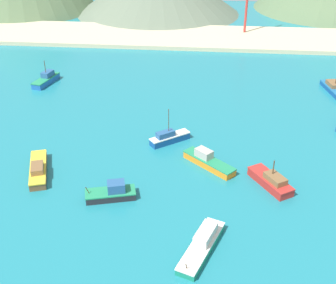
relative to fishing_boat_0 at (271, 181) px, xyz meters
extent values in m
cube|color=teal|center=(-20.53, -3.80, -1.21)|extent=(260.00, 280.00, 0.50)
cube|color=red|center=(-0.10, 0.16, -0.33)|extent=(6.86, 8.59, 1.25)
cube|color=red|center=(-0.10, 0.16, 0.40)|extent=(7.00, 8.76, 0.20)
cube|color=brown|center=(0.46, -0.73, 0.99)|extent=(3.72, 4.20, 0.99)
cylinder|color=#4C3823|center=(0.07, -0.11, 2.68)|extent=(0.19, 0.19, 2.39)
cube|color=#14478C|center=(-17.43, 12.63, -0.35)|extent=(7.40, 6.36, 1.20)
cube|color=white|center=(-17.43, 12.63, 0.35)|extent=(7.55, 6.48, 0.20)
cube|color=#28568C|center=(-18.20, 12.03, 0.99)|extent=(3.67, 3.31, 1.08)
cylinder|color=#4C3823|center=(-17.65, 12.46, 3.73)|extent=(0.13, 0.13, 4.41)
cube|color=#14478C|center=(18.88, 39.79, -0.50)|extent=(5.08, 10.92, 0.91)
cube|color=#1E669E|center=(18.88, 39.79, 0.06)|extent=(5.18, 11.14, 0.20)
cube|color=brown|center=(18.63, 41.08, 0.61)|extent=(3.07, 4.38, 0.91)
cube|color=orange|center=(-9.96, 4.84, -0.38)|extent=(9.13, 8.49, 1.16)
cube|color=#238C5B|center=(-9.96, 4.84, 0.30)|extent=(9.31, 8.66, 0.20)
cube|color=#B2ADA3|center=(-10.90, 5.68, 1.09)|extent=(3.40, 3.30, 1.38)
cube|color=#198466|center=(-10.60, -15.85, -0.49)|extent=(6.19, 11.02, 0.92)
cube|color=white|center=(-10.60, -15.85, 0.07)|extent=(6.31, 11.24, 0.20)
cube|color=beige|center=(-10.12, -14.59, 0.86)|extent=(3.33, 4.75, 1.38)
cylinder|color=#4C3823|center=(-12.30, -20.41, 0.61)|extent=(0.31, 0.56, 1.26)
cube|color=#232328|center=(-24.89, -5.65, -0.43)|extent=(7.98, 4.65, 1.04)
cube|color=#238C5B|center=(-24.89, -5.65, 0.19)|extent=(8.14, 4.74, 0.20)
cube|color=#28568C|center=(-23.98, -5.40, 1.05)|extent=(3.10, 2.70, 1.54)
cylinder|color=#4C3823|center=(-28.15, -6.54, 0.81)|extent=(0.62, 0.28, 1.41)
cube|color=brown|center=(-38.35, -0.03, -0.38)|extent=(5.75, 10.81, 1.15)
cube|color=gold|center=(-38.35, -0.03, 0.30)|extent=(5.87, 11.02, 0.20)
cube|color=brown|center=(-37.93, -1.28, 0.87)|extent=(2.89, 3.81, 0.95)
cube|color=#1E5BA8|center=(-50.31, 38.41, -0.31)|extent=(4.50, 9.08, 1.29)
cube|color=#238C5B|center=(-50.31, 38.41, 0.44)|extent=(4.59, 9.27, 0.20)
cube|color=#28568C|center=(-50.05, 39.47, 1.17)|extent=(2.62, 3.64, 1.27)
cylinder|color=#4C3823|center=(-50.21, 38.83, 3.30)|extent=(0.15, 0.15, 2.98)
cube|color=beige|center=(-20.53, 79.28, -0.36)|extent=(247.00, 24.85, 1.20)
camera|label=1|loc=(-10.68, -59.86, 40.56)|focal=47.55mm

